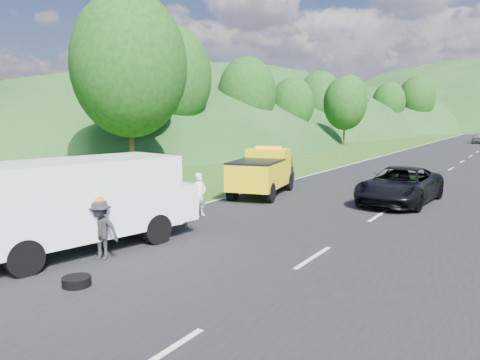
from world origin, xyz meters
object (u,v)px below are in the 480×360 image
Objects in this scene: woman at (200,216)px; child at (184,228)px; worker at (102,260)px; passing_suv at (399,204)px; white_van at (80,200)px; spare_tire at (77,287)px; suitcase at (168,205)px; tow_truck at (263,172)px.

child is at bearing -154.52° from woman.
worker is 12.94m from passing_suv.
passing_suv is at bearing 74.93° from white_van.
child is at bearing -118.51° from passing_suv.
passing_suv is at bearing 75.18° from spare_tire.
passing_suv is (3.62, 13.68, 0.00)m from spare_tire.
white_van reaches higher than suitcase.
white_van is 12.04× the size of spare_tire.
child is 1.48× the size of spare_tire.
worker is (0.98, -5.55, 0.00)m from woman.
spare_tire is (2.01, -7.16, 0.00)m from woman.
tow_truck is 8.78× the size of spare_tire.
suitcase is 0.91× the size of spare_tire.
woman reaches higher than spare_tire.
white_van reaches higher than tow_truck.
white_van reaches higher than child.
tow_truck is at bearing 130.11° from child.
worker is at bearing -164.07° from woman.
worker is at bearing -107.95° from passing_suv.
tow_truck is at bearing 100.52° from spare_tire.
passing_suv reaches higher than child.
tow_truck reaches higher than spare_tire.
white_van is 3.23m from spare_tire.
white_van is 1.38× the size of passing_suv.
spare_tire is (3.45, -7.06, -0.28)m from suitcase.
white_van is 5.43m from woman.
worker is (1.14, -0.31, -1.42)m from white_van.
woman is at bearing 142.41° from child.
woman is at bearing -127.71° from passing_suv.
child is 5.68m from spare_tire.
tow_truck is at bearing 79.65° from worker.
white_van is at bearing -175.86° from woman.
child is (0.89, -6.91, -1.09)m from tow_truck.
woman is 1.02× the size of worker.
passing_suv reaches higher than suitcase.
worker is 5.97m from suitcase.
white_van is 3.92m from child.
tow_truck is at bearing 9.07° from woman.
woman reaches higher than passing_suv.
worker is 2.48× the size of spare_tire.
tow_truck is 5.53m from suitcase.
white_van is 13.18m from passing_suv.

